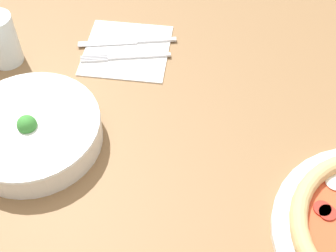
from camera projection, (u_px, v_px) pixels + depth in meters
dining_table at (207, 175)px, 0.87m from camera, size 1.04×1.08×0.78m
bowl at (31, 130)px, 0.76m from camera, size 0.23×0.23×0.07m
napkin at (127, 50)px, 0.92m from camera, size 0.18×0.18×0.00m
fork at (127, 57)px, 0.90m from camera, size 0.03×0.17×0.00m
knife at (132, 42)px, 0.93m from camera, size 0.03×0.20×0.01m
glass at (1, 40)px, 0.87m from camera, size 0.06×0.06×0.10m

